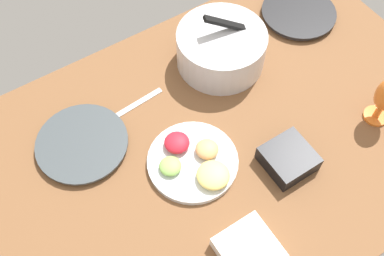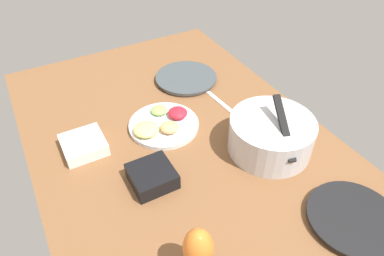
# 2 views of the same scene
# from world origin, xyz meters

# --- Properties ---
(ground_plane) EXTENTS (1.60, 1.04, 0.04)m
(ground_plane) POSITION_xyz_m (0.00, 0.00, -0.02)
(ground_plane) COLOR brown
(dinner_plate_left) EXTENTS (0.28, 0.28, 0.02)m
(dinner_plate_left) POSITION_xyz_m (-0.35, 0.21, 0.01)
(dinner_plate_left) COLOR silver
(dinner_plate_left) RESTS_ON ground_plane
(dinner_plate_right) EXTENTS (0.27, 0.27, 0.02)m
(dinner_plate_right) POSITION_xyz_m (0.55, 0.28, 0.01)
(dinner_plate_right) COLOR #4C4C51
(dinner_plate_right) RESTS_ON ground_plane
(mixing_bowl) EXTENTS (0.30, 0.29, 0.20)m
(mixing_bowl) POSITION_xyz_m (0.19, 0.26, 0.07)
(mixing_bowl) COLOR silver
(mixing_bowl) RESTS_ON ground_plane
(fruit_platter) EXTENTS (0.27, 0.27, 0.05)m
(fruit_platter) POSITION_xyz_m (-0.10, -0.03, 0.02)
(fruit_platter) COLOR silver
(fruit_platter) RESTS_ON ground_plane
(square_bowl_black) EXTENTS (0.14, 0.14, 0.06)m
(square_bowl_black) POSITION_xyz_m (0.13, -0.17, 0.03)
(square_bowl_black) COLOR black
(square_bowl_black) RESTS_ON ground_plane
(square_bowl_white) EXTENTS (0.15, 0.15, 0.05)m
(square_bowl_white) POSITION_xyz_m (-0.12, -0.33, 0.03)
(square_bowl_white) COLOR white
(square_bowl_white) RESTS_ON ground_plane
(fork_by_left_plate) EXTENTS (0.18, 0.03, 0.01)m
(fork_by_left_plate) POSITION_xyz_m (-0.13, 0.25, 0.00)
(fork_by_left_plate) COLOR silver
(fork_by_left_plate) RESTS_ON ground_plane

